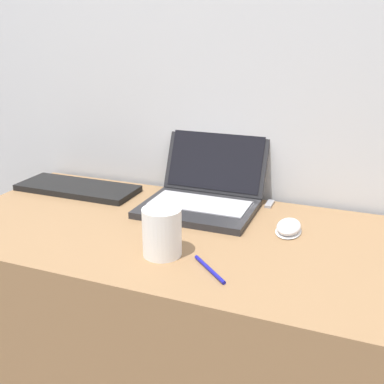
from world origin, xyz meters
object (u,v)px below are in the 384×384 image
usb_stick (270,204)px  computer_mouse (289,227)px  drink_cup (162,231)px  pen (209,269)px  laptop (204,191)px  external_keyboard (78,188)px

usb_stick → computer_mouse: bearing=-63.4°
drink_cup → computer_mouse: drink_cup is taller
pen → laptop: bearing=111.8°
computer_mouse → pen: (-0.13, -0.28, -0.01)m
computer_mouse → pen: size_ratio=1.04×
drink_cup → external_keyboard: (-0.47, 0.32, -0.05)m
computer_mouse → usb_stick: (-0.09, 0.18, -0.01)m
usb_stick → drink_cup: bearing=-112.1°
usb_stick → pen: bearing=-94.8°
external_keyboard → usb_stick: bearing=9.4°
laptop → pen: (0.15, -0.38, -0.04)m
laptop → usb_stick: size_ratio=5.66×
drink_cup → external_keyboard: size_ratio=0.29×
usb_stick → external_keyboard: bearing=-170.6°
laptop → usb_stick: (0.19, 0.08, -0.04)m
laptop → computer_mouse: size_ratio=3.10×
computer_mouse → usb_stick: 0.20m
external_keyboard → pen: 0.70m
external_keyboard → laptop: bearing=3.4°
pen → drink_cup: bearing=165.4°
external_keyboard → pen: (0.61, -0.36, -0.01)m
external_keyboard → usb_stick: external_keyboard is taller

